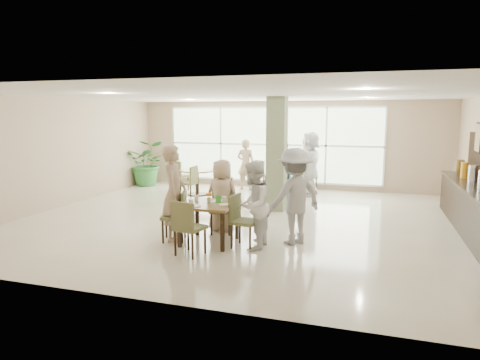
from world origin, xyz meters
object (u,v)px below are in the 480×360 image
(round_table_right, at_px, (285,174))
(adult_b, at_px, (310,164))
(teen_standing, at_px, (294,196))
(adult_standing, at_px, (246,165))
(main_table, at_px, (209,208))
(buffet_counter, at_px, (474,204))
(teen_right, at_px, (253,205))
(potted_plant, at_px, (147,163))
(teen_left, at_px, (174,193))
(round_table_left, at_px, (197,176))
(teen_far, at_px, (222,196))
(adult_a, at_px, (283,169))

(round_table_right, xyz_separation_m, adult_b, (0.74, -0.07, 0.35))
(round_table_right, height_order, teen_standing, teen_standing)
(adult_standing, bearing_deg, adult_b, 172.85)
(teen_standing, bearing_deg, main_table, -31.04)
(buffet_counter, bearing_deg, teen_right, -148.08)
(potted_plant, bearing_deg, adult_b, -2.07)
(main_table, distance_m, teen_left, 0.74)
(round_table_left, height_order, potted_plant, potted_plant)
(teen_left, bearing_deg, adult_standing, -11.07)
(buffet_counter, xyz_separation_m, teen_right, (-4.01, -2.50, 0.23))
(buffet_counter, distance_m, potted_plant, 9.76)
(adult_b, bearing_deg, teen_standing, 18.20)
(teen_left, height_order, teen_far, teen_left)
(teen_far, bearing_deg, main_table, 99.93)
(teen_left, relative_size, teen_far, 1.23)
(adult_a, bearing_deg, teen_standing, -66.60)
(adult_standing, bearing_deg, round_table_right, 170.65)
(adult_standing, bearing_deg, potted_plant, 5.17)
(round_table_left, distance_m, adult_standing, 1.71)
(round_table_right, relative_size, buffet_counter, 0.25)
(round_table_right, bearing_deg, round_table_left, -158.61)
(main_table, height_order, teen_left, teen_left)
(teen_far, height_order, adult_b, adult_b)
(buffet_counter, relative_size, potted_plant, 3.08)
(adult_a, height_order, adult_standing, adult_a)
(teen_standing, xyz_separation_m, adult_a, (-1.05, 4.08, -0.04))
(buffet_counter, height_order, teen_standing, buffet_counter)
(round_table_left, bearing_deg, adult_standing, 47.64)
(buffet_counter, height_order, adult_b, buffet_counter)
(teen_right, relative_size, teen_standing, 0.89)
(teen_right, bearing_deg, buffet_counter, 121.57)
(potted_plant, xyz_separation_m, teen_left, (3.69, -5.51, 0.15))
(main_table, height_order, adult_standing, adult_standing)
(main_table, distance_m, teen_right, 0.88)
(round_table_left, height_order, adult_a, adult_a)
(teen_left, bearing_deg, main_table, -103.34)
(round_table_right, bearing_deg, adult_standing, 168.10)
(teen_right, distance_m, adult_b, 5.39)
(potted_plant, bearing_deg, round_table_right, -1.51)
(adult_a, bearing_deg, adult_standing, 150.50)
(round_table_right, distance_m, teen_left, 5.50)
(teen_far, height_order, adult_standing, adult_standing)
(round_table_right, height_order, adult_b, adult_b)
(buffet_counter, distance_m, adult_standing, 6.70)
(adult_standing, bearing_deg, main_table, 102.33)
(teen_right, bearing_deg, adult_standing, -162.52)
(potted_plant, distance_m, teen_standing, 7.77)
(teen_standing, bearing_deg, teen_right, -8.22)
(round_table_left, xyz_separation_m, teen_left, (1.42, -4.42, 0.35))
(round_table_left, xyz_separation_m, buffet_counter, (6.99, -1.99, -0.01))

